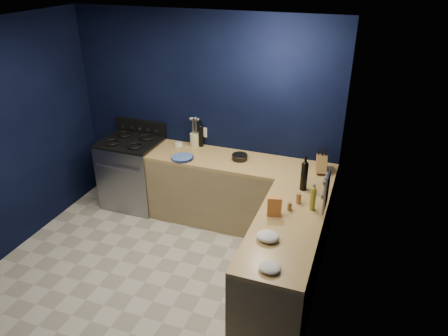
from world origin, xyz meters
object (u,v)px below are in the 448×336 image
at_px(plate_stack, 182,158).
at_px(knife_block, 321,164).
at_px(utensil_crock, 195,139).
at_px(crouton_bag, 274,206).
at_px(gas_range, 133,174).

distance_m(plate_stack, knife_block, 1.68).
relative_size(utensil_crock, crouton_bag, 0.83).
bearing_deg(knife_block, crouton_bag, -115.57).
bearing_deg(gas_range, utensil_crock, 18.11).
distance_m(gas_range, crouton_bag, 2.50).
bearing_deg(knife_block, utensil_crock, 162.21).
distance_m(plate_stack, crouton_bag, 1.61).
bearing_deg(knife_block, plate_stack, 177.44).
bearing_deg(utensil_crock, plate_stack, -87.89).
relative_size(gas_range, plate_stack, 3.53).
xyz_separation_m(utensil_crock, crouton_bag, (1.39, -1.29, 0.02)).
xyz_separation_m(plate_stack, utensil_crock, (-0.02, 0.45, 0.07)).
distance_m(knife_block, crouton_bag, 1.12).
relative_size(utensil_crock, knife_block, 0.80).
xyz_separation_m(gas_range, crouton_bag, (2.21, -1.02, 0.54)).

